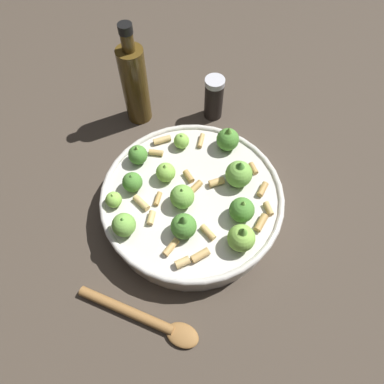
% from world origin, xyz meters
% --- Properties ---
extents(ground_plane, '(2.40, 2.40, 0.00)m').
position_xyz_m(ground_plane, '(0.00, 0.00, 0.00)').
color(ground_plane, '#42382D').
extents(cooking_pan, '(0.32, 0.32, 0.11)m').
position_xyz_m(cooking_pan, '(0.00, 0.00, 0.04)').
color(cooking_pan, beige).
rests_on(cooking_pan, ground).
extents(pepper_shaker, '(0.04, 0.04, 0.10)m').
position_xyz_m(pepper_shaker, '(-0.23, -0.07, 0.05)').
color(pepper_shaker, black).
rests_on(pepper_shaker, ground).
extents(olive_oil_bottle, '(0.05, 0.05, 0.22)m').
position_xyz_m(olive_oil_bottle, '(-0.16, -0.21, 0.09)').
color(olive_oil_bottle, '#4C3814').
rests_on(olive_oil_bottle, ground).
extents(wooden_spoon, '(0.04, 0.20, 0.02)m').
position_xyz_m(wooden_spoon, '(0.21, 0.02, 0.01)').
color(wooden_spoon, olive).
rests_on(wooden_spoon, ground).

